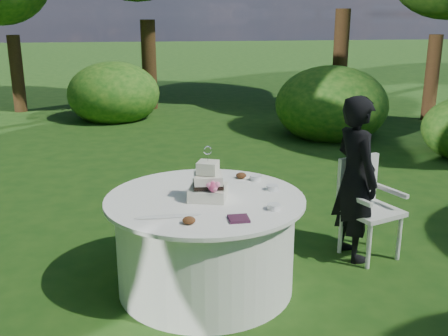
{
  "coord_description": "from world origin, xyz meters",
  "views": [
    {
      "loc": [
        -0.46,
        -3.81,
        2.14
      ],
      "look_at": [
        0.15,
        0.0,
        1.0
      ],
      "focal_mm": 42.0,
      "sensor_mm": 36.0,
      "label": 1
    }
  ],
  "objects_px": {
    "guest": "(355,179)",
    "table": "(205,242)",
    "chair": "(365,200)",
    "napkins": "(239,219)",
    "cake": "(208,185)"
  },
  "relations": [
    {
      "from": "napkins",
      "to": "cake",
      "type": "distance_m",
      "value": 0.5
    },
    {
      "from": "guest",
      "to": "napkins",
      "type": "bearing_deg",
      "value": 116.45
    },
    {
      "from": "table",
      "to": "guest",
      "type": "bearing_deg",
      "value": 14.38
    },
    {
      "from": "napkins",
      "to": "guest",
      "type": "bearing_deg",
      "value": 35.24
    },
    {
      "from": "napkins",
      "to": "chair",
      "type": "relative_size",
      "value": 0.15
    },
    {
      "from": "cake",
      "to": "chair",
      "type": "height_order",
      "value": "cake"
    },
    {
      "from": "guest",
      "to": "table",
      "type": "distance_m",
      "value": 1.47
    },
    {
      "from": "guest",
      "to": "chair",
      "type": "xyz_separation_m",
      "value": [
        0.13,
        0.04,
        -0.22
      ]
    },
    {
      "from": "guest",
      "to": "cake",
      "type": "distance_m",
      "value": 1.43
    },
    {
      "from": "guest",
      "to": "cake",
      "type": "relative_size",
      "value": 3.56
    },
    {
      "from": "chair",
      "to": "guest",
      "type": "bearing_deg",
      "value": -162.69
    },
    {
      "from": "table",
      "to": "cake",
      "type": "height_order",
      "value": "cake"
    },
    {
      "from": "table",
      "to": "cake",
      "type": "distance_m",
      "value": 0.5
    },
    {
      "from": "cake",
      "to": "table",
      "type": "bearing_deg",
      "value": 119.78
    },
    {
      "from": "guest",
      "to": "table",
      "type": "relative_size",
      "value": 0.95
    }
  ]
}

